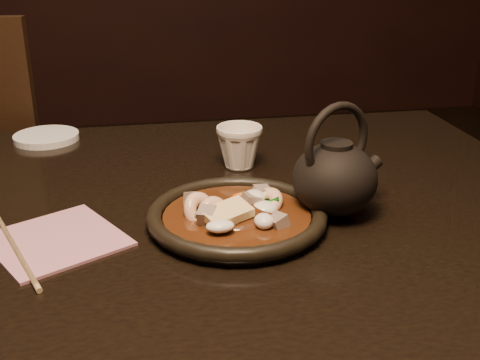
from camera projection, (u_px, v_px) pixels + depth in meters
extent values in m
cube|color=black|center=(46.00, 234.00, 0.86)|extent=(1.60, 0.90, 0.04)
cylinder|color=black|center=(392.00, 279.00, 1.45)|extent=(0.06, 0.06, 0.71)
cylinder|color=black|center=(76.00, 251.00, 1.85)|extent=(0.04, 0.04, 0.45)
cylinder|color=black|center=(52.00, 324.00, 1.50)|extent=(0.04, 0.04, 0.45)
cylinder|color=black|center=(237.00, 222.00, 0.84)|extent=(0.23, 0.23, 0.01)
torus|color=black|center=(237.00, 215.00, 0.83)|extent=(0.25, 0.25, 0.02)
cylinder|color=#3B1B0A|center=(237.00, 217.00, 0.83)|extent=(0.20, 0.20, 0.01)
ellipsoid|color=#3B1B0A|center=(237.00, 217.00, 0.83)|extent=(0.11, 0.11, 0.03)
torus|color=beige|center=(201.00, 212.00, 0.83)|extent=(0.06, 0.06, 0.05)
torus|color=beige|center=(215.00, 218.00, 0.81)|extent=(0.06, 0.05, 0.05)
torus|color=beige|center=(265.00, 203.00, 0.86)|extent=(0.07, 0.07, 0.04)
cube|color=gray|center=(262.00, 193.00, 0.87)|extent=(0.03, 0.03, 0.02)
cube|color=gray|center=(194.00, 199.00, 0.85)|extent=(0.03, 0.04, 0.03)
cube|color=gray|center=(278.00, 223.00, 0.80)|extent=(0.03, 0.03, 0.03)
cube|color=gray|center=(251.00, 201.00, 0.85)|extent=(0.03, 0.03, 0.03)
cube|color=gray|center=(207.00, 215.00, 0.80)|extent=(0.03, 0.03, 0.03)
cube|color=gray|center=(261.00, 194.00, 0.88)|extent=(0.03, 0.03, 0.02)
cylinder|color=#D74B06|center=(222.00, 215.00, 0.82)|extent=(0.05, 0.05, 0.02)
cylinder|color=#D74B06|center=(245.00, 197.00, 0.87)|extent=(0.04, 0.03, 0.03)
cylinder|color=#D74B06|center=(222.00, 212.00, 0.81)|extent=(0.04, 0.04, 0.04)
cylinder|color=#D74B06|center=(230.00, 216.00, 0.81)|extent=(0.04, 0.03, 0.03)
cylinder|color=#D74B06|center=(234.00, 212.00, 0.81)|extent=(0.04, 0.03, 0.03)
cube|color=#136613|center=(206.00, 213.00, 0.81)|extent=(0.03, 0.03, 0.02)
cube|color=#136613|center=(206.00, 219.00, 0.80)|extent=(0.03, 0.04, 0.01)
cube|color=#136613|center=(268.00, 203.00, 0.85)|extent=(0.04, 0.02, 0.02)
cube|color=#136613|center=(243.00, 206.00, 0.84)|extent=(0.03, 0.04, 0.02)
cube|color=#136613|center=(239.00, 216.00, 0.83)|extent=(0.04, 0.01, 0.02)
cube|color=#136613|center=(229.00, 212.00, 0.83)|extent=(0.01, 0.04, 0.01)
ellipsoid|color=white|center=(227.00, 222.00, 0.80)|extent=(0.04, 0.03, 0.02)
ellipsoid|color=white|center=(264.00, 221.00, 0.79)|extent=(0.03, 0.03, 0.02)
ellipsoid|color=white|center=(233.00, 212.00, 0.83)|extent=(0.04, 0.02, 0.02)
ellipsoid|color=white|center=(255.00, 196.00, 0.86)|extent=(0.03, 0.04, 0.02)
ellipsoid|color=white|center=(264.00, 210.00, 0.84)|extent=(0.04, 0.03, 0.02)
ellipsoid|color=white|center=(239.00, 211.00, 0.83)|extent=(0.03, 0.04, 0.01)
ellipsoid|color=white|center=(220.00, 226.00, 0.77)|extent=(0.04, 0.03, 0.02)
cube|color=#FFE098|center=(227.00, 213.00, 0.80)|extent=(0.07, 0.06, 0.02)
cylinder|color=white|center=(46.00, 137.00, 1.18)|extent=(0.13, 0.13, 0.01)
imported|color=white|center=(239.00, 145.00, 1.03)|extent=(0.08, 0.08, 0.08)
cylinder|color=tan|center=(15.00, 248.00, 0.77)|extent=(0.09, 0.22, 0.01)
cylinder|color=tan|center=(13.00, 244.00, 0.78)|extent=(0.09, 0.22, 0.01)
cube|color=#B36E7E|center=(56.00, 240.00, 0.79)|extent=(0.21, 0.21, 0.00)
ellipsoid|color=black|center=(335.00, 179.00, 0.85)|extent=(0.12, 0.12, 0.10)
cylinder|color=black|center=(337.00, 148.00, 0.83)|extent=(0.04, 0.04, 0.02)
cylinder|color=black|center=(366.00, 170.00, 0.88)|extent=(0.06, 0.04, 0.04)
torus|color=black|center=(337.00, 142.00, 0.83)|extent=(0.11, 0.06, 0.11)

